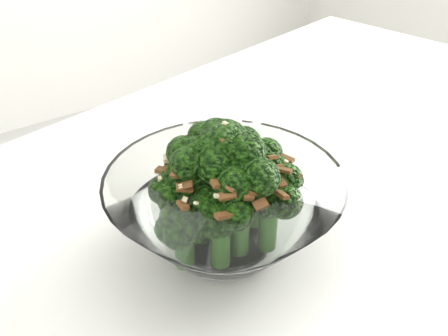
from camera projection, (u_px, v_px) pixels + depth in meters
table at (328, 242)px, 0.62m from camera, size 1.34×1.03×0.75m
broccoli_dish at (224, 202)px, 0.48m from camera, size 0.23×0.23×0.14m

